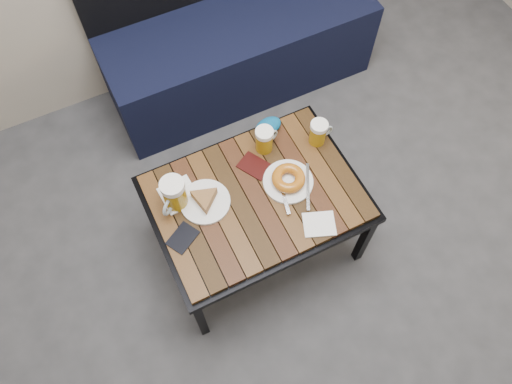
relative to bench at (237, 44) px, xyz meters
name	(u,v)px	position (x,y,z in m)	size (l,w,h in m)	color
bench	(237,44)	(0.00, 0.00, 0.00)	(1.40, 0.50, 0.95)	black
cafe_table	(256,200)	(-0.35, -0.95, 0.16)	(0.84, 0.62, 0.47)	black
beer_mug_left	(174,194)	(-0.65, -0.84, 0.28)	(0.14, 0.13, 0.15)	#A2770D
beer_mug_centre	(265,139)	(-0.22, -0.76, 0.26)	(0.11, 0.09, 0.12)	#A2770D
beer_mug_right	(319,132)	(-0.01, -0.83, 0.26)	(0.11, 0.07, 0.12)	#A2770D
plate_pie	(205,200)	(-0.55, -0.89, 0.22)	(0.20, 0.20, 0.06)	white
plate_bagel	(288,180)	(-0.21, -0.95, 0.22)	(0.21, 0.26, 0.06)	white
napkin_left	(179,195)	(-0.63, -0.81, 0.20)	(0.14, 0.18, 0.01)	white
napkin_right	(319,224)	(-0.19, -1.17, 0.20)	(0.15, 0.14, 0.01)	white
passport_navy	(183,238)	(-0.68, -0.99, 0.20)	(0.08, 0.11, 0.01)	black
passport_burgundy	(254,166)	(-0.30, -0.83, 0.20)	(0.09, 0.12, 0.01)	black
knit_pouch	(268,126)	(-0.17, -0.69, 0.23)	(0.12, 0.08, 0.05)	navy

